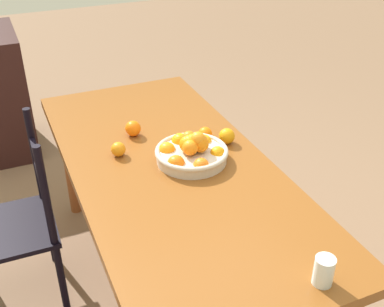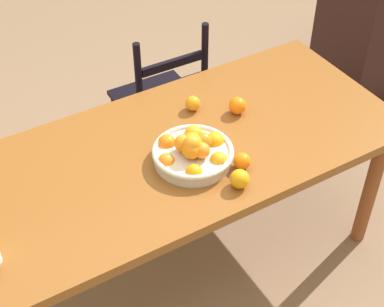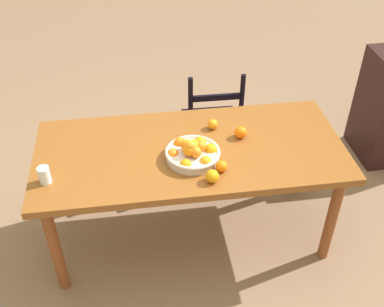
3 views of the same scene
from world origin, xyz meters
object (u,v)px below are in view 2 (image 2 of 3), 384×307
(fruit_bowl, at_px, (192,151))
(orange_loose_0, at_px, (193,103))
(orange_loose_3, at_px, (242,161))
(chair_near_window, at_px, (161,104))
(dining_table, at_px, (181,161))
(orange_loose_2, at_px, (237,106))
(cabinet, at_px, (379,24))
(orange_loose_1, at_px, (240,179))

(fruit_bowl, bearing_deg, orange_loose_0, 59.07)
(fruit_bowl, bearing_deg, orange_loose_3, -42.35)
(orange_loose_0, xyz_separation_m, orange_loose_3, (-0.03, -0.43, 0.00))
(chair_near_window, bearing_deg, orange_loose_3, 83.60)
(dining_table, distance_m, chair_near_window, 0.79)
(fruit_bowl, relative_size, orange_loose_3, 4.86)
(orange_loose_0, distance_m, orange_loose_3, 0.43)
(orange_loose_0, bearing_deg, orange_loose_2, -37.26)
(orange_loose_0, bearing_deg, fruit_bowl, -120.93)
(fruit_bowl, bearing_deg, cabinet, 22.99)
(chair_near_window, height_order, cabinet, chair_near_window)
(orange_loose_1, relative_size, orange_loose_2, 0.99)
(chair_near_window, relative_size, cabinet, 1.03)
(cabinet, bearing_deg, fruit_bowl, -156.97)
(orange_loose_0, relative_size, orange_loose_3, 0.99)
(dining_table, bearing_deg, orange_loose_0, 47.85)
(orange_loose_2, bearing_deg, fruit_bowl, -152.84)
(fruit_bowl, height_order, orange_loose_0, fruit_bowl)
(orange_loose_1, height_order, orange_loose_2, same)
(dining_table, relative_size, fruit_bowl, 5.75)
(cabinet, bearing_deg, orange_loose_0, -163.40)
(orange_loose_1, bearing_deg, fruit_bowl, 110.36)
(orange_loose_1, height_order, orange_loose_3, orange_loose_1)
(orange_loose_0, bearing_deg, chair_near_window, 79.29)
(orange_loose_0, height_order, orange_loose_2, orange_loose_2)
(orange_loose_2, distance_m, orange_loose_3, 0.36)
(orange_loose_1, bearing_deg, dining_table, 104.03)
(orange_loose_3, bearing_deg, fruit_bowl, 137.65)
(orange_loose_1, xyz_separation_m, orange_loose_3, (0.07, 0.08, -0.00))
(dining_table, distance_m, orange_loose_0, 0.29)
(cabinet, relative_size, orange_loose_0, 13.52)
(dining_table, xyz_separation_m, chair_near_window, (0.27, 0.70, -0.25))
(orange_loose_2, relative_size, orange_loose_3, 1.13)
(chair_near_window, distance_m, orange_loose_0, 0.63)
(fruit_bowl, distance_m, orange_loose_0, 0.34)
(orange_loose_0, height_order, orange_loose_3, same)
(orange_loose_1, bearing_deg, orange_loose_3, 50.62)
(dining_table, distance_m, orange_loose_1, 0.36)
(cabinet, distance_m, orange_loose_1, 2.13)
(cabinet, xyz_separation_m, orange_loose_0, (-1.74, -0.52, 0.34))
(dining_table, height_order, orange_loose_0, orange_loose_0)
(cabinet, relative_size, fruit_bowl, 2.75)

